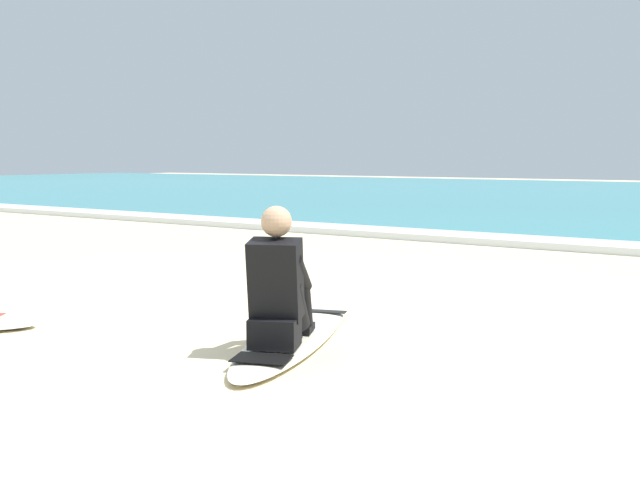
{
  "coord_description": "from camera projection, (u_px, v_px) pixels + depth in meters",
  "views": [
    {
      "loc": [
        4.18,
        -4.23,
        1.35
      ],
      "look_at": [
        0.57,
        1.25,
        0.55
      ],
      "focal_mm": 40.75,
      "sensor_mm": 36.0,
      "label": 1
    }
  ],
  "objects": [
    {
      "name": "ground_plane",
      "position": [
        178.0,
        322.0,
        5.95
      ],
      "size": [
        80.0,
        80.0,
        0.0
      ],
      "primitive_type": "plane",
      "color": "beige"
    },
    {
      "name": "breaking_foam",
      "position": [
        479.0,
        239.0,
        11.5
      ],
      "size": [
        80.0,
        0.9,
        0.11
      ],
      "primitive_type": "cube",
      "color": "white",
      "rests_on": "ground"
    },
    {
      "name": "surfboard_main",
      "position": [
        295.0,
        335.0,
        5.37
      ],
      "size": [
        1.31,
        2.48,
        0.08
      ],
      "color": "#EFE5C6",
      "rests_on": "ground"
    },
    {
      "name": "surfer_seated",
      "position": [
        279.0,
        291.0,
        4.95
      ],
      "size": [
        0.58,
        0.77,
        0.95
      ],
      "color": "black",
      "rests_on": "surfboard_main"
    },
    {
      "name": "sea",
      "position": [
        638.0,
        198.0,
        22.86
      ],
      "size": [
        80.0,
        28.0,
        0.1
      ],
      "primitive_type": "cube",
      "color": "teal",
      "rests_on": "ground"
    }
  ]
}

